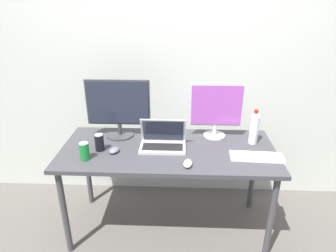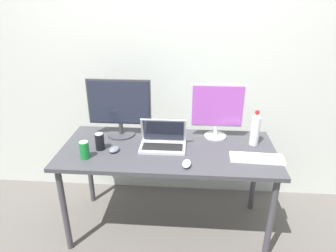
{
  "view_description": "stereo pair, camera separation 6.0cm",
  "coord_description": "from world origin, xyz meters",
  "px_view_note": "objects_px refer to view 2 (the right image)",
  "views": [
    {
      "loc": [
        0.09,
        -1.96,
        1.79
      ],
      "look_at": [
        0.0,
        0.0,
        0.92
      ],
      "focal_mm": 32.0,
      "sensor_mm": 36.0,
      "label": 1
    },
    {
      "loc": [
        0.15,
        -1.96,
        1.79
      ],
      "look_at": [
        0.0,
        0.0,
        0.92
      ],
      "focal_mm": 32.0,
      "sensor_mm": 36.0,
      "label": 2
    }
  ],
  "objects_px": {
    "monitor_left": "(119,106)",
    "laptop_silver": "(163,141)",
    "work_desk": "(168,156)",
    "water_bottle": "(255,129)",
    "monitor_center": "(217,109)",
    "keyboard_main": "(257,158)",
    "soda_can_by_laptop": "(100,142)",
    "mouse_by_laptop": "(114,149)",
    "soda_can_near_keyboard": "(84,150)",
    "mouse_by_keyboard": "(187,164)"
  },
  "relations": [
    {
      "from": "keyboard_main",
      "to": "soda_can_by_laptop",
      "type": "relative_size",
      "value": 2.9
    },
    {
      "from": "laptop_silver",
      "to": "keyboard_main",
      "type": "relative_size",
      "value": 0.92
    },
    {
      "from": "monitor_left",
      "to": "laptop_silver",
      "type": "distance_m",
      "value": 0.45
    },
    {
      "from": "work_desk",
      "to": "mouse_by_laptop",
      "type": "xyz_separation_m",
      "value": [
        -0.39,
        -0.08,
        0.08
      ]
    },
    {
      "from": "mouse_by_keyboard",
      "to": "monitor_left",
      "type": "bearing_deg",
      "value": 146.93
    },
    {
      "from": "water_bottle",
      "to": "mouse_by_laptop",
      "type": "bearing_deg",
      "value": -169.35
    },
    {
      "from": "mouse_by_laptop",
      "to": "monitor_left",
      "type": "bearing_deg",
      "value": 109.42
    },
    {
      "from": "monitor_center",
      "to": "keyboard_main",
      "type": "bearing_deg",
      "value": -52.57
    },
    {
      "from": "monitor_left",
      "to": "mouse_by_laptop",
      "type": "distance_m",
      "value": 0.36
    },
    {
      "from": "monitor_left",
      "to": "work_desk",
      "type": "bearing_deg",
      "value": -26.98
    },
    {
      "from": "work_desk",
      "to": "water_bottle",
      "type": "distance_m",
      "value": 0.68
    },
    {
      "from": "monitor_left",
      "to": "laptop_silver",
      "type": "height_order",
      "value": "monitor_left"
    },
    {
      "from": "mouse_by_keyboard",
      "to": "soda_can_by_laptop",
      "type": "xyz_separation_m",
      "value": [
        -0.64,
        0.19,
        0.04
      ]
    },
    {
      "from": "monitor_center",
      "to": "soda_can_near_keyboard",
      "type": "bearing_deg",
      "value": -156.32
    },
    {
      "from": "soda_can_by_laptop",
      "to": "mouse_by_laptop",
      "type": "bearing_deg",
      "value": -13.77
    },
    {
      "from": "work_desk",
      "to": "soda_can_by_laptop",
      "type": "distance_m",
      "value": 0.52
    },
    {
      "from": "monitor_center",
      "to": "mouse_by_keyboard",
      "type": "xyz_separation_m",
      "value": [
        -0.22,
        -0.46,
        -0.22
      ]
    },
    {
      "from": "monitor_center",
      "to": "water_bottle",
      "type": "relative_size",
      "value": 1.6
    },
    {
      "from": "mouse_by_keyboard",
      "to": "soda_can_near_keyboard",
      "type": "bearing_deg",
      "value": -178.09
    },
    {
      "from": "keyboard_main",
      "to": "soda_can_near_keyboard",
      "type": "height_order",
      "value": "soda_can_near_keyboard"
    },
    {
      "from": "keyboard_main",
      "to": "soda_can_by_laptop",
      "type": "distance_m",
      "value": 1.12
    },
    {
      "from": "laptop_silver",
      "to": "soda_can_by_laptop",
      "type": "height_order",
      "value": "laptop_silver"
    },
    {
      "from": "monitor_center",
      "to": "soda_can_by_laptop",
      "type": "height_order",
      "value": "monitor_center"
    },
    {
      "from": "monitor_center",
      "to": "monitor_left",
      "type": "bearing_deg",
      "value": -178.54
    },
    {
      "from": "work_desk",
      "to": "monitor_left",
      "type": "relative_size",
      "value": 3.19
    },
    {
      "from": "work_desk",
      "to": "laptop_silver",
      "type": "distance_m",
      "value": 0.13
    },
    {
      "from": "monitor_center",
      "to": "work_desk",
      "type": "bearing_deg",
      "value": -148.69
    },
    {
      "from": "soda_can_near_keyboard",
      "to": "laptop_silver",
      "type": "bearing_deg",
      "value": 21.34
    },
    {
      "from": "monitor_left",
      "to": "water_bottle",
      "type": "height_order",
      "value": "monitor_left"
    },
    {
      "from": "work_desk",
      "to": "soda_can_by_laptop",
      "type": "xyz_separation_m",
      "value": [
        -0.5,
        -0.05,
        0.13
      ]
    },
    {
      "from": "mouse_by_keyboard",
      "to": "mouse_by_laptop",
      "type": "bearing_deg",
      "value": 169.29
    },
    {
      "from": "monitor_left",
      "to": "soda_can_by_laptop",
      "type": "distance_m",
      "value": 0.33
    },
    {
      "from": "laptop_silver",
      "to": "water_bottle",
      "type": "xyz_separation_m",
      "value": [
        0.68,
        0.09,
        0.07
      ]
    },
    {
      "from": "soda_can_near_keyboard",
      "to": "mouse_by_laptop",
      "type": "bearing_deg",
      "value": 30.74
    },
    {
      "from": "monitor_left",
      "to": "monitor_center",
      "type": "bearing_deg",
      "value": 1.46
    },
    {
      "from": "monitor_left",
      "to": "soda_can_near_keyboard",
      "type": "relative_size",
      "value": 3.94
    },
    {
      "from": "monitor_center",
      "to": "mouse_by_keyboard",
      "type": "distance_m",
      "value": 0.56
    },
    {
      "from": "mouse_by_keyboard",
      "to": "soda_can_by_laptop",
      "type": "relative_size",
      "value": 0.81
    },
    {
      "from": "mouse_by_keyboard",
      "to": "monitor_center",
      "type": "bearing_deg",
      "value": 71.07
    },
    {
      "from": "mouse_by_laptop",
      "to": "water_bottle",
      "type": "distance_m",
      "value": 1.05
    },
    {
      "from": "monitor_left",
      "to": "keyboard_main",
      "type": "relative_size",
      "value": 1.36
    },
    {
      "from": "laptop_silver",
      "to": "soda_can_near_keyboard",
      "type": "relative_size",
      "value": 2.67
    },
    {
      "from": "work_desk",
      "to": "monitor_center",
      "type": "xyz_separation_m",
      "value": [
        0.36,
        0.22,
        0.3
      ]
    },
    {
      "from": "keyboard_main",
      "to": "laptop_silver",
      "type": "bearing_deg",
      "value": 171.12
    },
    {
      "from": "keyboard_main",
      "to": "soda_can_near_keyboard",
      "type": "bearing_deg",
      "value": -173.82
    },
    {
      "from": "work_desk",
      "to": "mouse_by_keyboard",
      "type": "distance_m",
      "value": 0.29
    },
    {
      "from": "mouse_by_keyboard",
      "to": "laptop_silver",
      "type": "bearing_deg",
      "value": 131.07
    },
    {
      "from": "work_desk",
      "to": "soda_can_by_laptop",
      "type": "height_order",
      "value": "soda_can_by_laptop"
    },
    {
      "from": "monitor_left",
      "to": "soda_can_by_laptop",
      "type": "xyz_separation_m",
      "value": [
        -0.1,
        -0.25,
        -0.18
      ]
    },
    {
      "from": "water_bottle",
      "to": "mouse_by_keyboard",
      "type": "bearing_deg",
      "value": -144.55
    }
  ]
}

